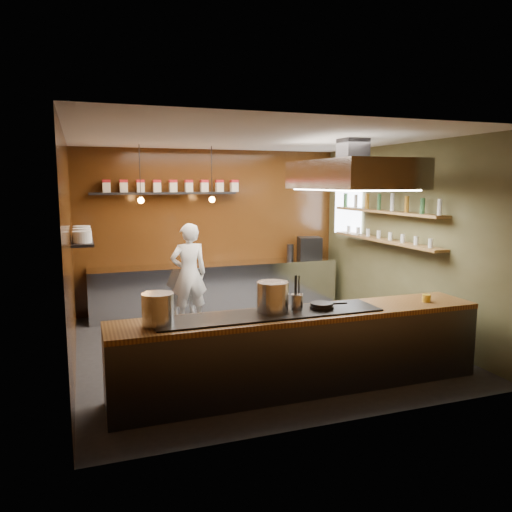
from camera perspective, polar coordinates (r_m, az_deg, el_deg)
name	(u,v)px	position (r m, az deg, el deg)	size (l,w,h in m)	color
floor	(256,346)	(7.46, -0.01, -10.29)	(5.00, 5.00, 0.00)	black
back_wall	(212,230)	(9.50, -5.03, 2.98)	(5.00, 5.00, 0.00)	#3E1D0B
left_wall	(70,254)	(6.72, -20.53, 0.26)	(5.00, 5.00, 0.00)	#3E1D0B
right_wall	(404,239)	(8.29, 16.52, 1.88)	(5.00, 5.00, 0.00)	#444326
ceiling	(256,138)	(7.09, -0.01, 13.33)	(5.00, 5.00, 0.00)	silver
window_pane	(348,209)	(9.66, 10.45, 5.34)	(1.00, 1.00, 0.00)	white
prep_counter	(217,288)	(9.34, -4.45, -3.62)	(4.60, 0.65, 0.90)	silver
pass_counter	(301,350)	(5.90, 5.22, -10.66)	(4.40, 0.72, 0.94)	#38383D
tin_shelf	(165,193)	(9.14, -10.38, 7.07)	(2.60, 0.26, 0.04)	black
plate_shelf	(82,241)	(7.71, -19.25, 1.67)	(0.30, 1.40, 0.04)	black
bottle_shelf_upper	(385,212)	(8.41, 14.56, 4.92)	(0.26, 2.80, 0.04)	brown
bottle_shelf_lower	(384,240)	(8.45, 14.44, 1.74)	(0.26, 2.80, 0.04)	brown
extractor_hood	(352,174)	(7.25, 10.94, 9.16)	(1.20, 2.00, 0.72)	#38383D
pendant_left	(141,197)	(8.42, -13.03, 6.56)	(0.10, 0.10, 0.95)	black
pendant_right	(212,197)	(8.64, -5.05, 6.78)	(0.10, 0.10, 0.95)	black
storage_tins	(173,186)	(9.16, -9.47, 7.91)	(2.43, 0.13, 0.22)	beige
plate_stacks	(82,234)	(7.70, -19.28, 2.41)	(0.26, 1.16, 0.16)	white
bottles	(386,203)	(8.40, 14.59, 5.87)	(0.06, 2.66, 0.24)	silver
wine_glasses	(384,235)	(8.44, 14.46, 2.31)	(0.07, 2.37, 0.13)	silver
stockpot_large	(158,309)	(5.26, -11.14, -5.92)	(0.33, 0.33, 0.32)	silver
stockpot_small	(273,297)	(5.66, 1.91, -4.67)	(0.36, 0.36, 0.34)	silver
utensil_crock	(297,302)	(5.76, 4.68, -5.27)	(0.14, 0.14, 0.18)	#B3B6BA
frying_pan	(322,306)	(5.86, 7.55, -5.66)	(0.45, 0.28, 0.07)	black
butter_jar	(426,298)	(6.57, 18.89, -4.58)	(0.10, 0.10, 0.09)	gold
espresso_machine	(310,248)	(9.87, 6.14, 0.92)	(0.43, 0.41, 0.43)	black
chef	(189,274)	(8.54, -7.68, -2.02)	(0.63, 0.41, 1.72)	silver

